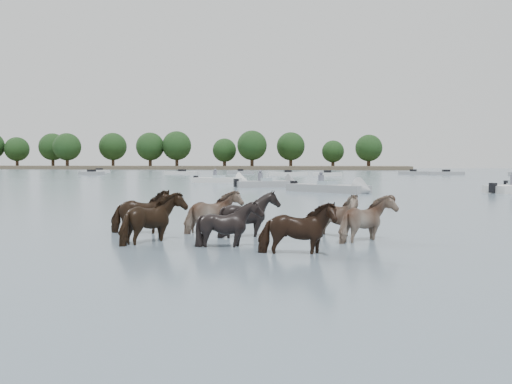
# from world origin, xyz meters

# --- Properties ---
(ground) EXTENTS (400.00, 400.00, 0.00)m
(ground) POSITION_xyz_m (0.00, 0.00, 0.00)
(ground) COLOR #4B5C6B
(ground) RESTS_ON ground
(shoreline) EXTENTS (160.00, 30.00, 1.00)m
(shoreline) POSITION_xyz_m (-70.00, 150.00, 0.50)
(shoreline) COLOR #4C4233
(shoreline) RESTS_ON ground
(pony_herd) EXTENTS (7.44, 4.28, 1.43)m
(pony_herd) POSITION_xyz_m (-1.53, -0.32, 0.44)
(pony_herd) COLOR black
(pony_herd) RESTS_ON ground
(swimming_pony) EXTENTS (0.72, 0.44, 0.44)m
(swimming_pony) POSITION_xyz_m (2.13, 13.62, 0.10)
(swimming_pony) COLOR black
(swimming_pony) RESTS_ON ground
(motorboat_a) EXTENTS (5.22, 3.84, 1.92)m
(motorboat_a) POSITION_xyz_m (-6.31, 28.76, 0.23)
(motorboat_a) COLOR gray
(motorboat_a) RESTS_ON ground
(motorboat_b) EXTENTS (6.00, 4.58, 1.92)m
(motorboat_b) POSITION_xyz_m (-0.93, 21.68, 0.22)
(motorboat_b) COLOR gray
(motorboat_b) RESTS_ON ground
(motorboat_f) EXTENTS (5.68, 2.52, 1.92)m
(motorboat_f) POSITION_xyz_m (-12.34, 36.40, 0.23)
(motorboat_f) COLOR silver
(motorboat_f) RESTS_ON ground
(distant_flotilla) EXTENTS (109.24, 27.39, 0.93)m
(distant_flotilla) POSITION_xyz_m (1.69, 75.79, 0.26)
(distant_flotilla) COLOR silver
(distant_flotilla) RESTS_ON ground
(treeline) EXTENTS (143.72, 23.51, 12.41)m
(treeline) POSITION_xyz_m (-74.14, 148.65, 6.86)
(treeline) COLOR #382619
(treeline) RESTS_ON ground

